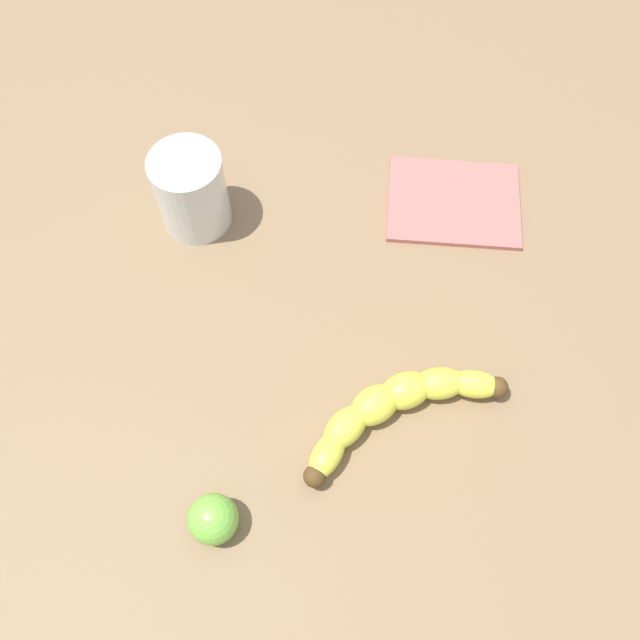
% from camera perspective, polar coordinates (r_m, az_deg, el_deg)
% --- Properties ---
extents(wooden_tabletop, '(1.20, 1.20, 0.03)m').
position_cam_1_polar(wooden_tabletop, '(0.72, -0.53, -0.41)').
color(wooden_tabletop, '#85694A').
rests_on(wooden_tabletop, ground).
extents(banana, '(0.21, 0.09, 0.04)m').
position_cam_1_polar(banana, '(0.66, 6.21, -7.10)').
color(banana, '#E3E444').
rests_on(banana, wooden_tabletop).
extents(smoothie_glass, '(0.08, 0.08, 0.09)m').
position_cam_1_polar(smoothie_glass, '(0.75, -10.52, 10.23)').
color(smoothie_glass, silver).
rests_on(smoothie_glass, wooden_tabletop).
extents(lime_fruit, '(0.04, 0.04, 0.04)m').
position_cam_1_polar(lime_fruit, '(0.63, -8.79, -15.89)').
color(lime_fruit, '#75C142').
rests_on(lime_fruit, wooden_tabletop).
extents(folded_napkin, '(0.17, 0.15, 0.01)m').
position_cam_1_polar(folded_napkin, '(0.80, 10.95, 9.50)').
color(folded_napkin, '#BC6660').
rests_on(folded_napkin, wooden_tabletop).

